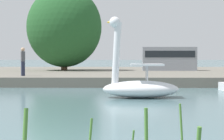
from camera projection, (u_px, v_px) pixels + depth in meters
shore_bank_far at (95, 73)px, 34.44m from camera, size 131.16×25.15×0.56m
swan_boat at (139, 84)px, 16.51m from camera, size 3.18×1.58×3.37m
tree_willow_near_path at (64, 27)px, 34.06m from camera, size 7.58×6.97×7.16m
person_on_path at (23, 61)px, 23.93m from camera, size 0.30×0.30×1.72m
parked_van at (169, 58)px, 33.88m from camera, size 4.56×1.82×1.99m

